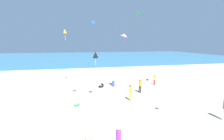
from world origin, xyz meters
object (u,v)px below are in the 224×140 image
object	(u,v)px
cooler_box	(77,104)
kite_blue	(93,22)
person_3	(140,85)
kite_black	(95,55)
kite_pink	(125,35)
person_1	(130,92)
person_7	(146,78)
kite_green	(138,14)
person_4	(154,79)
beach_chair_far_right	(101,85)
kite_orange	(65,31)
person_5	(113,84)
person_6	(118,138)

from	to	relation	value
cooler_box	kite_blue	xyz separation A→B (m)	(3.33, 20.76, 9.77)
person_3	kite_black	xyz separation A→B (m)	(-4.95, -1.28, 3.48)
person_3	kite_pink	distance (m)	5.60
person_1	person_7	xyz separation A→B (m)	(4.88, 7.08, -0.62)
person_3	kite_green	xyz separation A→B (m)	(6.80, 18.46, 11.09)
cooler_box	kite_blue	world-z (taller)	kite_blue
cooler_box	person_3	world-z (taller)	person_3
cooler_box	person_4	xyz separation A→B (m)	(9.84, 4.66, 0.66)
kite_blue	beach_chair_far_right	bearing A→B (deg)	-91.71
beach_chair_far_right	kite_orange	xyz separation A→B (m)	(-4.22, 2.22, 6.68)
beach_chair_far_right	kite_black	xyz separation A→B (m)	(-1.06, -4.18, 4.16)
person_7	person_5	bearing A→B (deg)	-107.10
kite_blue	kite_black	world-z (taller)	kite_blue
person_1	person_7	bearing A→B (deg)	-109.10
person_1	person_6	bearing A→B (deg)	81.55
person_3	person_4	size ratio (longest dim) A/B	1.15
person_3	cooler_box	bearing A→B (deg)	147.01
person_5	person_7	size ratio (longest dim) A/B	1.02
person_4	person_6	xyz separation A→B (m)	(-7.65, -10.76, 0.00)
beach_chair_far_right	kite_orange	bearing A→B (deg)	-54.60
cooler_box	kite_black	bearing A→B (deg)	24.37
kite_pink	kite_blue	bearing A→B (deg)	95.16
person_3	kite_orange	distance (m)	11.32
cooler_box	kite_black	distance (m)	4.70
person_3	person_4	world-z (taller)	person_3
person_7	kite_green	bearing A→B (deg)	126.40
beach_chair_far_right	person_1	size ratio (longest dim) A/B	0.53
person_3	person_7	xyz separation A→B (m)	(3.08, 5.12, -0.62)
person_6	kite_blue	xyz separation A→B (m)	(1.15, 26.85, 9.11)
kite_blue	person_4	bearing A→B (deg)	-67.99
person_6	person_7	xyz separation A→B (m)	(7.66, 13.32, -0.50)
person_4	kite_pink	size ratio (longest dim) A/B	1.16
beach_chair_far_right	person_3	xyz separation A→B (m)	(3.90, -2.90, 0.68)
person_3	kite_orange	bearing A→B (deg)	97.55
cooler_box	person_4	bearing A→B (deg)	25.34
person_6	kite_green	bearing A→B (deg)	-17.94
cooler_box	person_6	size ratio (longest dim) A/B	0.40
kite_pink	kite_green	bearing A→B (deg)	64.73
person_1	person_4	bearing A→B (deg)	-121.71
person_5	kite_pink	world-z (taller)	kite_pink
person_7	kite_orange	xyz separation A→B (m)	(-11.20, -0.00, 6.62)
person_3	kite_green	distance (m)	22.58
person_3	person_6	world-z (taller)	person_3
beach_chair_far_right	person_6	world-z (taller)	person_6
kite_black	kite_pink	world-z (taller)	kite_pink
person_1	kite_orange	xyz separation A→B (m)	(-6.32, 7.07, 6.00)
cooler_box	person_5	size ratio (longest dim) A/B	0.69
person_5	kite_blue	size ratio (longest dim) A/B	0.54
kite_black	kite_green	world-z (taller)	kite_green
beach_chair_far_right	kite_black	distance (m)	5.99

